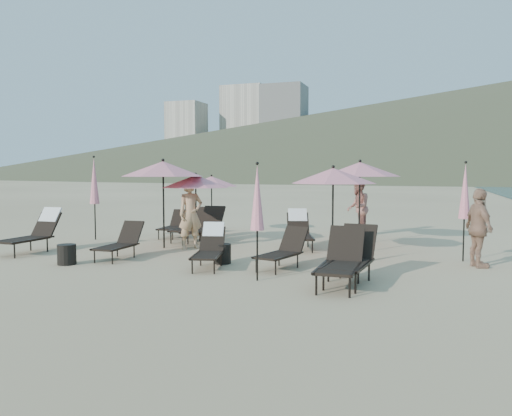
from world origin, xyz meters
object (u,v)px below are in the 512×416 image
(lounger_2, at_px, (210,247))
(umbrella_closed_1, at_px, (465,192))
(lounger_3, at_px, (283,250))
(umbrella_closed_2, at_px, (94,181))
(lounger_0, at_px, (34,231))
(beachgoer_a, at_px, (191,214))
(lounger_1, at_px, (120,242))
(beachgoer_c, at_px, (479,228))
(side_table_1, at_px, (223,254))
(umbrella_open_3, at_px, (212,181))
(lounger_6, at_px, (174,225))
(umbrella_closed_0, at_px, (257,198))
(umbrella_open_2, at_px, (333,176))
(beachgoer_b, at_px, (358,207))
(lounger_4, at_px, (341,260))
(umbrella_open_4, at_px, (360,169))
(lounger_7, at_px, (191,225))
(lounger_8, at_px, (205,226))
(lounger_5, at_px, (351,257))
(side_table_0, at_px, (67,254))
(umbrella_open_1, at_px, (196,181))
(umbrella_open_0, at_px, (163,169))
(lounger_9, at_px, (299,230))

(lounger_2, distance_m, umbrella_closed_1, 6.09)
(lounger_3, distance_m, umbrella_closed_2, 7.51)
(lounger_0, distance_m, beachgoer_a, 4.13)
(lounger_1, relative_size, beachgoer_c, 0.88)
(side_table_1, bearing_deg, umbrella_open_3, 116.90)
(lounger_2, relative_size, lounger_6, 1.04)
(umbrella_closed_0, height_order, beachgoer_c, umbrella_closed_0)
(lounger_1, bearing_deg, umbrella_open_2, 20.23)
(umbrella_closed_2, bearing_deg, side_table_1, -24.93)
(lounger_2, bearing_deg, beachgoer_b, 56.24)
(beachgoer_b, bearing_deg, umbrella_open_2, -6.19)
(lounger_4, height_order, side_table_1, lounger_4)
(beachgoer_a, bearing_deg, lounger_4, -83.77)
(umbrella_open_4, distance_m, umbrella_closed_1, 3.50)
(lounger_3, xyz_separation_m, beachgoer_c, (4.04, 1.55, 0.47))
(lounger_0, distance_m, umbrella_open_2, 7.95)
(lounger_2, xyz_separation_m, lounger_7, (-2.41, 3.83, 0.01))
(umbrella_open_3, height_order, beachgoer_a, umbrella_open_3)
(lounger_3, relative_size, lounger_8, 0.87)
(beachgoer_a, bearing_deg, umbrella_closed_2, 119.95)
(umbrella_closed_0, relative_size, umbrella_closed_1, 0.97)
(lounger_3, bearing_deg, umbrella_open_4, 90.28)
(lounger_3, relative_size, umbrella_closed_2, 0.61)
(lounger_5, xyz_separation_m, lounger_6, (-6.48, 4.91, -0.09))
(umbrella_open_4, height_order, side_table_0, umbrella_open_4)
(lounger_2, distance_m, umbrella_open_2, 3.58)
(lounger_5, bearing_deg, umbrella_open_4, 101.13)
(umbrella_closed_2, distance_m, side_table_0, 4.64)
(lounger_6, distance_m, umbrella_closed_1, 8.91)
(beachgoer_a, bearing_deg, umbrella_closed_1, -46.89)
(umbrella_open_1, height_order, umbrella_open_4, umbrella_open_4)
(lounger_6, height_order, umbrella_open_1, umbrella_open_1)
(umbrella_open_1, distance_m, beachgoer_b, 5.73)
(lounger_3, height_order, umbrella_closed_0, umbrella_closed_0)
(umbrella_open_0, bearing_deg, side_table_1, -33.88)
(lounger_1, relative_size, side_table_1, 3.35)
(lounger_0, height_order, umbrella_open_2, umbrella_open_2)
(umbrella_closed_1, bearing_deg, umbrella_closed_2, 178.05)
(lounger_0, xyz_separation_m, lounger_7, (2.85, 3.46, -0.08))
(umbrella_open_4, bearing_deg, umbrella_closed_0, -101.58)
(lounger_6, xyz_separation_m, umbrella_closed_0, (4.74, -5.36, 1.20))
(lounger_2, xyz_separation_m, umbrella_closed_0, (1.46, -0.98, 1.15))
(lounger_7, bearing_deg, umbrella_open_3, 90.98)
(lounger_4, height_order, beachgoer_a, beachgoer_a)
(lounger_0, relative_size, umbrella_open_1, 0.88)
(umbrella_open_2, bearing_deg, umbrella_open_0, -178.89)
(umbrella_open_1, distance_m, umbrella_closed_1, 7.01)
(lounger_6, relative_size, side_table_1, 3.40)
(lounger_9, bearing_deg, umbrella_open_0, 179.41)
(lounger_6, distance_m, umbrella_open_4, 6.19)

